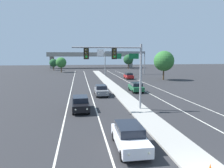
% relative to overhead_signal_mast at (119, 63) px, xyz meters
% --- Properties ---
extents(median_island, '(2.40, 110.00, 0.15)m').
position_rel_overhead_signal_mast_xyz_m(median_island, '(2.17, 4.14, -5.27)').
color(median_island, '#9E9B93').
rests_on(median_island, ground).
extents(lane_stripe_oncoming_center, '(0.14, 100.00, 0.01)m').
position_rel_overhead_signal_mast_xyz_m(lane_stripe_oncoming_center, '(-2.53, 11.14, -5.34)').
color(lane_stripe_oncoming_center, silver).
rests_on(lane_stripe_oncoming_center, ground).
extents(lane_stripe_receding_center, '(0.14, 100.00, 0.01)m').
position_rel_overhead_signal_mast_xyz_m(lane_stripe_receding_center, '(6.87, 11.14, -5.34)').
color(lane_stripe_receding_center, silver).
rests_on(lane_stripe_receding_center, ground).
extents(edge_stripe_left, '(0.14, 100.00, 0.01)m').
position_rel_overhead_signal_mast_xyz_m(edge_stripe_left, '(-5.83, 11.14, -5.34)').
color(edge_stripe_left, silver).
rests_on(edge_stripe_left, ground).
extents(edge_stripe_right, '(0.14, 100.00, 0.01)m').
position_rel_overhead_signal_mast_xyz_m(edge_stripe_right, '(10.17, 11.14, -5.34)').
color(edge_stripe_right, silver).
rests_on(edge_stripe_right, ground).
extents(overhead_signal_mast, '(7.58, 0.44, 7.20)m').
position_rel_overhead_signal_mast_xyz_m(overhead_signal_mast, '(0.00, 0.00, 0.00)').
color(overhead_signal_mast, gray).
rests_on(overhead_signal_mast, median_island).
extents(car_oncoming_white, '(1.85, 4.48, 1.58)m').
position_rel_overhead_signal_mast_xyz_m(car_oncoming_white, '(-1.14, -9.43, -4.52)').
color(car_oncoming_white, silver).
rests_on(car_oncoming_white, ground).
extents(car_oncoming_black, '(1.92, 4.51, 1.58)m').
position_rel_overhead_signal_mast_xyz_m(car_oncoming_black, '(-4.26, 0.64, -4.52)').
color(car_oncoming_black, black).
rests_on(car_oncoming_black, ground).
extents(car_oncoming_grey, '(1.83, 4.48, 1.58)m').
position_rel_overhead_signal_mast_xyz_m(car_oncoming_grey, '(-1.04, 9.09, -4.52)').
color(car_oncoming_grey, slate).
rests_on(car_oncoming_grey, ground).
extents(car_receding_green, '(1.91, 4.51, 1.58)m').
position_rel_overhead_signal_mast_xyz_m(car_receding_green, '(5.13, 11.40, -4.52)').
color(car_receding_green, '#195633').
rests_on(car_receding_green, ground).
extents(car_receding_red, '(1.83, 4.47, 1.58)m').
position_rel_overhead_signal_mast_xyz_m(car_receding_red, '(8.54, 30.66, -4.52)').
color(car_receding_red, maroon).
rests_on(car_receding_red, ground).
extents(highway_sign_gantry, '(13.28, 0.42, 7.50)m').
position_rel_overhead_signal_mast_xyz_m(highway_sign_gantry, '(10.37, 43.21, 0.82)').
color(highway_sign_gantry, gray).
rests_on(highway_sign_gantry, ground).
extents(overpass_bridge, '(42.40, 6.40, 7.65)m').
position_rel_overhead_signal_mast_xyz_m(overpass_bridge, '(2.17, 80.10, 0.44)').
color(overpass_bridge, gray).
rests_on(overpass_bridge, ground).
extents(tree_far_left_c, '(3.81, 3.81, 5.51)m').
position_rel_overhead_signal_mast_xyz_m(tree_far_left_c, '(-10.76, 55.34, -1.75)').
color(tree_far_left_c, '#4C3823').
rests_on(tree_far_left_c, ground).
extents(tree_far_right_a, '(5.03, 5.03, 7.28)m').
position_rel_overhead_signal_mast_xyz_m(tree_far_right_a, '(16.62, 26.96, -0.59)').
color(tree_far_right_a, '#4C3823').
rests_on(tree_far_right_a, ground).
extents(tree_far_left_b, '(3.32, 3.32, 4.81)m').
position_rel_overhead_signal_mast_xyz_m(tree_far_left_b, '(-14.69, 66.02, -2.21)').
color(tree_far_left_b, '#4C3823').
rests_on(tree_far_left_b, ground).
extents(tree_far_right_b, '(4.56, 4.56, 6.60)m').
position_rel_overhead_signal_mast_xyz_m(tree_far_right_b, '(18.35, 71.82, -1.04)').
color(tree_far_right_b, '#4C3823').
rests_on(tree_far_right_b, ground).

